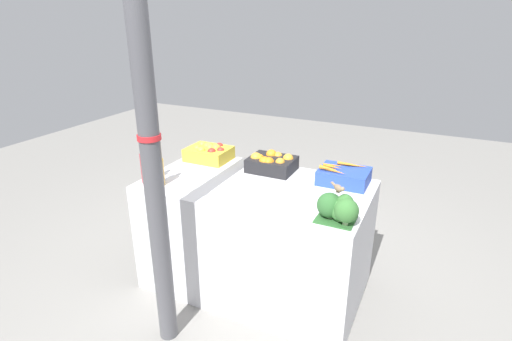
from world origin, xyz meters
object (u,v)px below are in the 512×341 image
Objects in this scene: carrot_crate at (344,176)px; juice_bottle_amber at (158,170)px; orange_crate at (271,163)px; broccoli_pile at (338,208)px; support_pole at (151,158)px; apple_crate at (209,152)px; juice_bottle_ruby at (146,166)px; sparrow_bird at (339,188)px.

carrot_crate is 1.28× the size of juice_bottle_amber.
broccoli_pile is (0.66, -0.56, 0.02)m from orange_crate.
support_pole is at bearing -53.20° from juice_bottle_amber.
juice_bottle_ruby is (-0.15, -0.59, 0.06)m from apple_crate.
juice_bottle_amber is at bearing -135.62° from orange_crate.
orange_crate is at bearing -179.59° from carrot_crate.
carrot_crate is at bearing 0.41° from orange_crate.
support_pole reaches higher than juice_bottle_ruby.
broccoli_pile is at bearing 25.37° from support_pole.
orange_crate is at bearing -0.82° from apple_crate.
apple_crate is 1.34m from broccoli_pile.
juice_bottle_amber is (0.11, 0.00, -0.01)m from juice_bottle_ruby.
carrot_crate is 3.22× the size of sparrow_bird.
orange_crate is 1.28× the size of juice_bottle_amber.
orange_crate is 1.35× the size of broccoli_pile.
sparrow_bird is at bearing 26.41° from support_pole.
orange_crate is 3.22× the size of sparrow_bird.
broccoli_pile is 1.36m from juice_bottle_ruby.
juice_bottle_amber reaches higher than orange_crate.
broccoli_pile is at bearing -40.59° from orange_crate.
apple_crate is at bearing 105.30° from support_pole.
juice_bottle_ruby is (-1.36, -0.02, 0.04)m from broccoli_pile.
apple_crate is at bearing -160.54° from sparrow_bird.
sparrow_bird is at bearing -24.76° from apple_crate.
juice_bottle_amber reaches higher than sparrow_bird.
carrot_crate is (0.83, 1.01, -0.33)m from support_pole.
orange_crate is 0.91m from juice_bottle_ruby.
juice_bottle_ruby reaches higher than apple_crate.
support_pole is 1.07m from broccoli_pile.
carrot_crate is at bearing 24.94° from juice_bottle_ruby.
apple_crate is 0.55m from orange_crate.
sparrow_bird reaches higher than apple_crate.
support_pole is 8.57× the size of juice_bottle_ruby.
juice_bottle_ruby reaches higher than broccoli_pile.
sparrow_bird is at bearing 1.44° from juice_bottle_ruby.
broccoli_pile is at bearing -25.27° from apple_crate.
broccoli_pile is at bearing 0.72° from juice_bottle_ruby.
orange_crate is (0.28, 1.00, -0.32)m from support_pole.
apple_crate is (-0.28, 1.01, -0.32)m from support_pole.
orange_crate reaches higher than apple_crate.
sparrow_bird reaches higher than broccoli_pile.
apple_crate is 1.35× the size of broccoli_pile.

